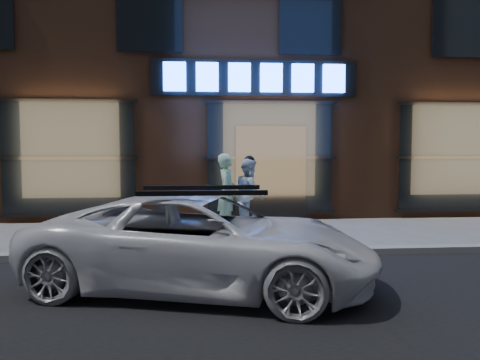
# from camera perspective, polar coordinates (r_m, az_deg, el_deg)

# --- Properties ---
(ground) EXTENTS (90.00, 90.00, 0.00)m
(ground) POSITION_cam_1_polar(r_m,az_deg,el_deg) (8.26, 7.84, -9.08)
(ground) COLOR slate
(ground) RESTS_ON ground
(curb) EXTENTS (60.00, 0.25, 0.12)m
(curb) POSITION_cam_1_polar(r_m,az_deg,el_deg) (8.25, 7.85, -8.67)
(curb) COLOR gray
(curb) RESTS_ON ground
(storefront_building) EXTENTS (30.20, 8.28, 10.30)m
(storefront_building) POSITION_cam_1_polar(r_m,az_deg,el_deg) (16.27, 1.58, 15.66)
(storefront_building) COLOR #54301E
(storefront_building) RESTS_ON ground
(man_bowtie) EXTENTS (0.52, 0.69, 1.72)m
(man_bowtie) POSITION_cam_1_polar(r_m,az_deg,el_deg) (10.43, -1.60, -1.51)
(man_bowtie) COLOR #B4EDCC
(man_bowtie) RESTS_ON ground
(man_cap) EXTENTS (0.67, 0.83, 1.61)m
(man_cap) POSITION_cam_1_polar(r_m,az_deg,el_deg) (10.62, 1.15, -1.71)
(man_cap) COLOR white
(man_cap) RESTS_ON ground
(white_suv) EXTENTS (4.93, 3.24, 1.26)m
(white_suv) POSITION_cam_1_polar(r_m,az_deg,el_deg) (6.20, -4.59, -7.51)
(white_suv) COLOR silver
(white_suv) RESTS_ON ground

